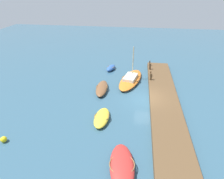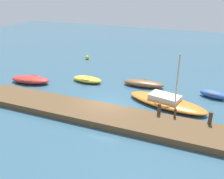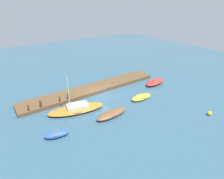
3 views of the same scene
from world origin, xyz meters
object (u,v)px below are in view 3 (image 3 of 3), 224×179
object	(u,v)px
mooring_post_mid_east	(41,104)
mooring_post_west	(68,96)
motorboat_red	(155,82)
dinghy_blue	(57,134)
rowboat_brown	(111,114)
mooring_post_mid_west	(60,99)
rowboat_yellow	(141,97)
sailboat_orange	(76,109)
mooring_post_east	(28,108)
marker_buoy	(210,113)

from	to	relation	value
mooring_post_mid_east	mooring_post_west	bearing A→B (deg)	180.00
motorboat_red	dinghy_blue	distance (m)	18.43
rowboat_brown	mooring_post_mid_west	xyz separation A→B (m)	(4.13, -6.15, 0.53)
rowboat_yellow	mooring_post_mid_east	distance (m)	13.48
dinghy_blue	sailboat_orange	distance (m)	4.95
mooring_post_east	marker_buoy	distance (m)	22.13
dinghy_blue	mooring_post_mid_east	size ratio (longest dim) A/B	2.86
mooring_post_mid_east	mooring_post_mid_west	bearing A→B (deg)	180.00
mooring_post_west	marker_buoy	world-z (taller)	mooring_post_west
sailboat_orange	mooring_post_east	distance (m)	5.74
mooring_post_west	marker_buoy	bearing A→B (deg)	135.31
rowboat_brown	mooring_post_east	bearing A→B (deg)	-40.59
marker_buoy	dinghy_blue	bearing A→B (deg)	-22.23
rowboat_yellow	mooring_post_mid_west	xyz separation A→B (m)	(10.04, -5.05, 0.56)
rowboat_brown	mooring_post_east	size ratio (longest dim) A/B	5.39
motorboat_red	marker_buoy	distance (m)	10.35
rowboat_yellow	sailboat_orange	bearing A→B (deg)	-13.70
motorboat_red	mooring_post_mid_east	xyz separation A→B (m)	(17.97, -2.53, 0.60)
dinghy_blue	rowboat_brown	bearing A→B (deg)	-167.69
marker_buoy	mooring_post_mid_east	bearing A→B (deg)	-37.66
dinghy_blue	rowboat_brown	xyz separation A→B (m)	(-6.71, 0.19, -0.01)
dinghy_blue	mooring_post_east	world-z (taller)	mooring_post_east
motorboat_red	sailboat_orange	xyz separation A→B (m)	(14.40, 0.16, 0.02)
motorboat_red	mooring_post_mid_west	bearing A→B (deg)	-17.45
marker_buoy	rowboat_yellow	bearing A→B (deg)	-62.15
mooring_post_mid_west	mooring_post_east	size ratio (longest dim) A/B	0.91
mooring_post_east	marker_buoy	world-z (taller)	mooring_post_east
rowboat_yellow	mooring_post_east	bearing A→B (deg)	-18.74
mooring_post_mid_west	marker_buoy	xyz separation A→B (m)	(-14.13, 12.79, -0.60)
mooring_post_west	dinghy_blue	bearing A→B (deg)	57.55
motorboat_red	mooring_post_east	bearing A→B (deg)	-15.61
rowboat_brown	mooring_post_west	size ratio (longest dim) A/B	4.81
dinghy_blue	mooring_post_west	bearing A→B (deg)	-108.49
mooring_post_mid_west	rowboat_yellow	bearing A→B (deg)	153.30
motorboat_red	mooring_post_west	distance (m)	14.56
mooring_post_west	mooring_post_east	world-z (taller)	mooring_post_west
marker_buoy	sailboat_orange	bearing A→B (deg)	-37.85
rowboat_brown	motorboat_red	bearing A→B (deg)	-165.60
rowboat_yellow	mooring_post_mid_east	bearing A→B (deg)	-20.88
dinghy_blue	sailboat_orange	world-z (taller)	sailboat_orange
rowboat_brown	mooring_post_mid_east	bearing A→B (deg)	-46.31
rowboat_brown	marker_buoy	distance (m)	12.00
rowboat_brown	mooring_post_mid_east	distance (m)	9.02
mooring_post_mid_west	motorboat_red	bearing A→B (deg)	170.74
rowboat_yellow	dinghy_blue	distance (m)	12.66
mooring_post_west	mooring_post_mid_west	distance (m)	1.20
mooring_post_west	mooring_post_mid_west	bearing A→B (deg)	0.00
motorboat_red	marker_buoy	xyz separation A→B (m)	(1.40, 10.26, -0.10)
dinghy_blue	mooring_post_mid_east	bearing A→B (deg)	-77.41
rowboat_brown	marker_buoy	xyz separation A→B (m)	(-10.00, 6.64, -0.07)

